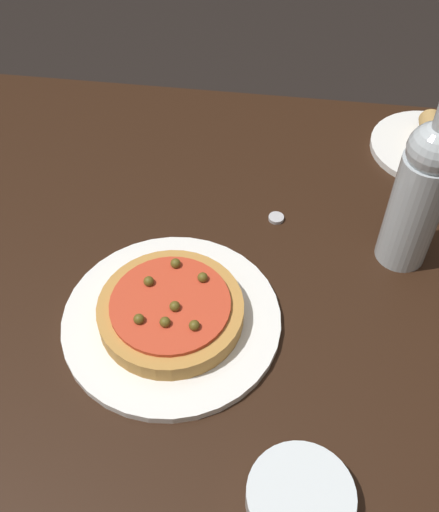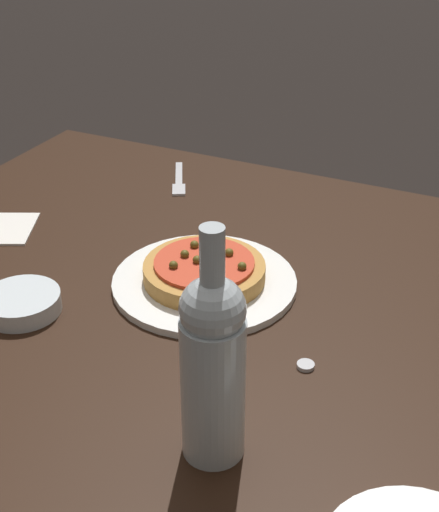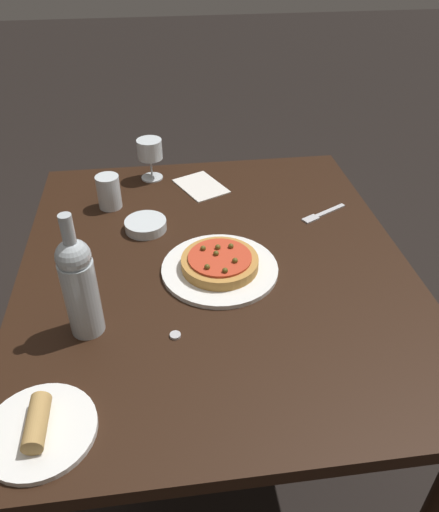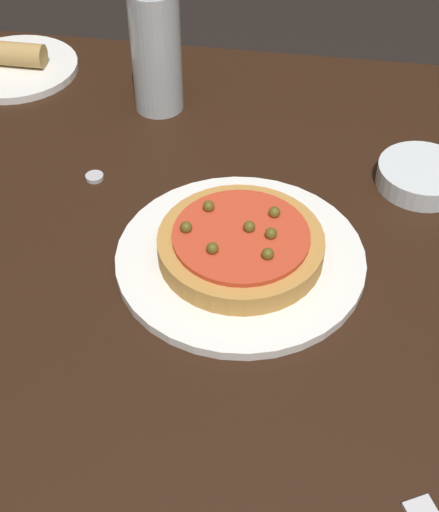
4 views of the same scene
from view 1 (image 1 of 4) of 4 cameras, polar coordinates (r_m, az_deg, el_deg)
dining_table at (r=0.87m, az=-4.07°, el=-11.61°), size 1.17×0.99×0.74m
dinner_plate at (r=0.81m, az=-4.57°, el=-6.07°), size 0.29×0.29×0.01m
pizza at (r=0.79m, az=-4.66°, el=-5.16°), size 0.19×0.19×0.04m
wine_bottle at (r=0.84m, az=18.57°, el=5.77°), size 0.07×0.07×0.29m
side_bowl at (r=0.70m, az=7.69°, el=-21.89°), size 0.12×0.12×0.03m
side_plate at (r=1.12m, az=19.37°, el=9.94°), size 0.20×0.20×0.05m
bottle_cap at (r=0.94m, az=5.42°, el=3.62°), size 0.02×0.02×0.01m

